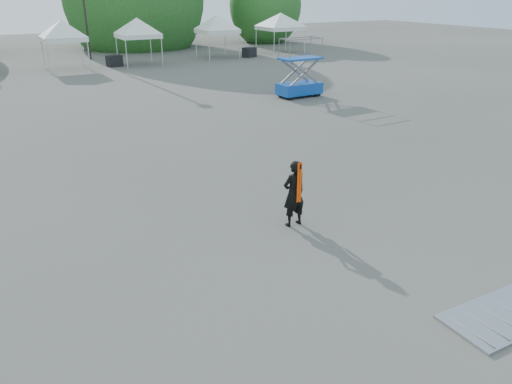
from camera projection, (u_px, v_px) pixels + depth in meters
ground at (241, 214)px, 12.67m from camera, size 120.00×120.00×0.00m
tree_far_e at (265, 5)px, 51.08m from camera, size 3.84×3.84×5.84m
tent_e at (61, 24)px, 33.68m from camera, size 3.97×3.97×3.88m
tent_f at (137, 22)px, 35.90m from camera, size 3.98×3.98×3.88m
tent_g at (217, 18)px, 39.64m from camera, size 4.02×4.02×3.88m
tent_h at (281, 16)px, 42.68m from camera, size 4.66×4.66×3.88m
man at (294, 194)px, 11.80m from camera, size 0.62×0.42×1.64m
scissor_lift at (300, 68)px, 25.75m from camera, size 2.35×1.25×2.97m
barrier_mid at (505, 315)px, 8.73m from camera, size 2.29×1.16×0.07m
crate_mid at (114, 61)px, 36.18m from camera, size 1.13×0.94×0.79m
crate_east at (249, 52)px, 41.03m from camera, size 1.22×1.10×0.78m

